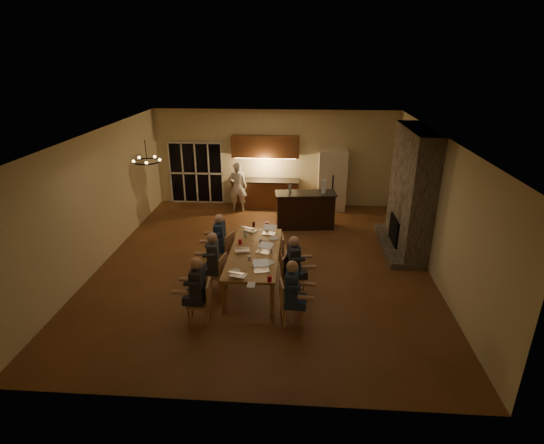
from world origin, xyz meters
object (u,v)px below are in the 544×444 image
(dining_table, at_px, (255,267))
(chair_left_far, at_px, (223,250))
(bar_bottle, at_px, (290,189))
(laptop_a, at_px, (238,271))
(redcup_mid, at_px, (240,242))
(chandelier, at_px, (147,161))
(mug_mid, at_px, (261,241))
(can_silver, at_px, (254,262))
(chair_right_mid, at_px, (294,275))
(plate_left, at_px, (235,271))
(bar_island, at_px, (305,210))
(plate_near, at_px, (269,263))
(person_right_near, at_px, (292,294))
(chair_left_near, at_px, (199,302))
(person_right_mid, at_px, (294,266))
(person_left_far, at_px, (220,241))
(laptop_b, at_px, (262,266))
(laptop_d, at_px, (264,248))
(redcup_near, at_px, (269,279))
(laptop_f, at_px, (269,229))
(bar_blender, at_px, (324,187))
(chair_right_near, at_px, (292,302))
(person_left_near, at_px, (198,291))
(redcup_far, at_px, (267,224))
(chair_right_far, at_px, (291,253))
(can_cola, at_px, (254,224))
(refrigerator, at_px, (332,180))
(laptop_e, at_px, (250,227))
(standing_person, at_px, (238,187))
(plate_far, at_px, (274,238))
(can_right, at_px, (270,246))
(laptop_c, at_px, (242,246))
(chair_left_mid, at_px, (215,274))
(mug_front, at_px, (249,258))
(person_left_mid, at_px, (214,262))
(mug_back, at_px, (246,235))

(dining_table, height_order, chair_left_far, chair_left_far)
(dining_table, bearing_deg, bar_bottle, 78.18)
(laptop_a, height_order, redcup_mid, laptop_a)
(chandelier, relative_size, mug_mid, 5.86)
(can_silver, bearing_deg, dining_table, 95.86)
(chair_right_mid, xyz_separation_m, plate_left, (-1.19, -0.50, 0.31))
(bar_island, xyz_separation_m, chair_left_far, (-2.00, -2.65, -0.10))
(plate_near, relative_size, plate_left, 1.10)
(person_right_near, bearing_deg, chair_left_near, 95.24)
(person_right_mid, bearing_deg, person_left_far, 46.54)
(laptop_a, distance_m, laptop_b, 0.50)
(chair_right_mid, bearing_deg, laptop_b, 136.33)
(laptop_b, distance_m, laptop_d, 0.88)
(person_right_near, bearing_deg, redcup_near, 57.05)
(person_left_far, relative_size, laptop_f, 4.31)
(bar_blender, bearing_deg, chair_right_near, -85.99)
(person_left_near, distance_m, redcup_far, 3.29)
(chair_right_far, bearing_deg, chandelier, 92.12)
(chair_left_near, height_order, redcup_far, chair_left_near)
(bar_island, xyz_separation_m, can_cola, (-1.33, -1.87, 0.27))
(refrigerator, relative_size, plate_left, 8.99)
(person_left_far, bearing_deg, laptop_e, 129.32)
(standing_person, xyz_separation_m, laptop_a, (0.85, -5.71, 0.04))
(laptop_b, bearing_deg, plate_near, 57.87)
(person_right_near, distance_m, laptop_b, 0.99)
(person_right_near, relative_size, laptop_d, 4.31)
(laptop_b, bearing_deg, bar_bottle, 70.18)
(laptop_a, height_order, can_silver, laptop_a)
(redcup_near, bearing_deg, plate_far, 91.48)
(chair_right_far, bearing_deg, chair_right_mid, 178.16)
(laptop_e, height_order, can_silver, laptop_e)
(person_left_near, height_order, redcup_near, person_left_near)
(mug_mid, relative_size, can_right, 0.83)
(person_left_far, bearing_deg, redcup_mid, 63.83)
(redcup_near, bearing_deg, person_left_far, 124.75)
(laptop_b, bearing_deg, laptop_f, 76.20)
(person_left_far, bearing_deg, chair_right_near, 39.86)
(laptop_c, relative_size, can_right, 2.67)
(laptop_a, xyz_separation_m, can_cola, (0.02, 2.58, -0.05))
(can_silver, xyz_separation_m, bar_bottle, (0.63, 3.94, 0.39))
(redcup_near, distance_m, bar_blender, 4.79)
(laptop_a, xyz_separation_m, plate_near, (0.57, 0.59, -0.10))
(refrigerator, distance_m, laptop_e, 4.45)
(dining_table, height_order, chair_left_mid, chair_left_mid)
(mug_front, distance_m, redcup_near, 1.01)
(chair_left_near, relative_size, person_left_mid, 0.64)
(mug_front, bearing_deg, laptop_e, 96.21)
(mug_mid, bearing_deg, redcup_mid, -167.08)
(laptop_d, xyz_separation_m, mug_back, (-0.52, 0.80, -0.06))
(bar_bottle, bearing_deg, laptop_f, -101.05)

